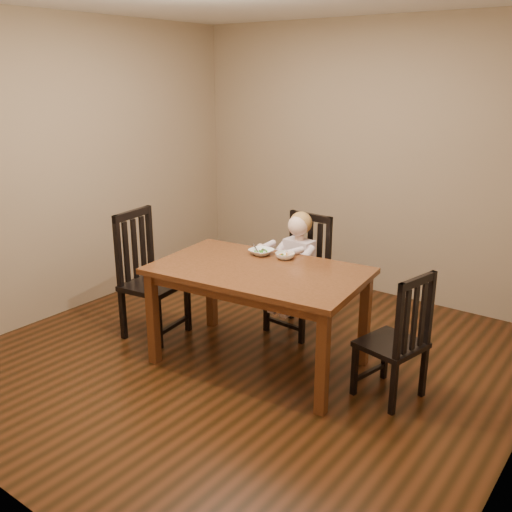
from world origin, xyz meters
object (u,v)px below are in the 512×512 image
Objects in this scene: chair_right at (397,340)px; bowl_veg at (285,256)px; dining_table at (259,280)px; bowl_peas at (261,252)px; chair_child at (301,276)px; chair_left at (149,277)px; toddler at (297,261)px.

bowl_veg is (-1.04, 0.16, 0.36)m from chair_right.
dining_table is 0.36m from bowl_peas.
chair_child is at bearing 105.11° from bowl_veg.
dining_table is 1.62× the size of chair_child.
chair_right is (2.14, 0.28, -0.07)m from chair_left.
toddler is at bearing 107.56° from bowl_veg.
chair_right is at bearing 156.68° from chair_child.
dining_table is 0.34m from bowl_veg.
dining_table is at bearing -95.15° from bowl_veg.
chair_child is at bearing 123.65° from chair_left.
chair_left reaches higher than bowl_veg.
chair_left reaches higher than bowl_peas.
chair_right reaches higher than toddler.
chair_child is 0.95× the size of chair_left.
toddler is 0.43m from bowl_veg.
bowl_peas is at bearing 80.41° from toddler.
chair_left is 5.82× the size of bowl_peas.
chair_child is at bearing 75.61° from chair_right.
dining_table is 1.78× the size of chair_right.
chair_right is 1.11m from bowl_veg.
chair_left is at bearing -158.46° from bowl_veg.
toddler reaches higher than bowl_peas.
bowl_veg is (1.10, 0.44, 0.29)m from chair_left.
chair_child is at bearing 77.91° from bowl_peas.
chair_right is 1.31m from bowl_peas.
chair_left is 2.16m from chair_right.
chair_child is 1.31m from chair_left.
chair_left is 1.90× the size of toddler.
chair_left is at bearing 109.85° from chair_right.
bowl_peas is 0.21m from bowl_veg.
toddler reaches higher than bowl_veg.
bowl_veg reaches higher than bowl_peas.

